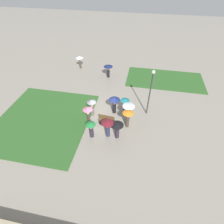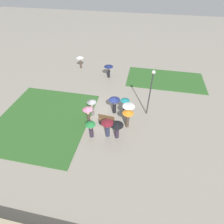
% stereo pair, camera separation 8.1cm
% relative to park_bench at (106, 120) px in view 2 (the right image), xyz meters
% --- Properties ---
extents(ground_plane, '(90.00, 90.00, 0.00)m').
position_rel_park_bench_xyz_m(ground_plane, '(-0.39, 1.04, -0.46)').
color(ground_plane, gray).
extents(lawn_patch_near, '(9.06, 9.81, 0.06)m').
position_rel_park_bench_xyz_m(lawn_patch_near, '(-6.35, -0.80, -0.43)').
color(lawn_patch_near, '#2D5B26').
rests_on(lawn_patch_near, ground_plane).
extents(lawn_patch_far, '(9.98, 5.18, 0.06)m').
position_rel_park_bench_xyz_m(lawn_patch_far, '(5.93, 9.47, -0.43)').
color(lawn_patch_far, '#2D5B26').
rests_on(lawn_patch_far, ground_plane).
extents(park_bench, '(1.57, 0.54, 0.90)m').
position_rel_park_bench_xyz_m(park_bench, '(0.00, 0.00, 0.00)').
color(park_bench, brown).
rests_on(park_bench, ground_plane).
extents(lamp_post, '(0.32, 0.32, 4.98)m').
position_rel_park_bench_xyz_m(lamp_post, '(3.81, 2.21, 2.69)').
color(lamp_post, '#2D2D30').
rests_on(lamp_post, ground_plane).
extents(crowd_person_orange, '(1.02, 1.02, 1.99)m').
position_rel_park_bench_xyz_m(crowd_person_orange, '(2.06, -0.07, 1.02)').
color(crowd_person_orange, '#47382D').
rests_on(crowd_person_orange, ground_plane).
extents(crowd_person_grey, '(0.92, 0.92, 1.95)m').
position_rel_park_bench_xyz_m(crowd_person_grey, '(-1.66, 0.88, 0.90)').
color(crowd_person_grey, slate).
rests_on(crowd_person_grey, ground_plane).
extents(crowd_person_navy, '(1.15, 1.15, 1.92)m').
position_rel_park_bench_xyz_m(crowd_person_navy, '(0.47, 1.71, 0.92)').
color(crowd_person_navy, black).
rests_on(crowd_person_navy, ground_plane).
extents(crowd_person_white, '(1.18, 1.18, 1.95)m').
position_rel_park_bench_xyz_m(crowd_person_white, '(2.01, 0.86, 0.90)').
color(crowd_person_white, slate).
rests_on(crowd_person_white, ground_plane).
extents(crowd_person_pink, '(0.93, 0.93, 1.84)m').
position_rel_park_bench_xyz_m(crowd_person_pink, '(-1.73, -0.22, 0.88)').
color(crowd_person_pink, '#47382D').
rests_on(crowd_person_pink, ground_plane).
extents(crowd_person_black, '(1.12, 1.12, 1.78)m').
position_rel_park_bench_xyz_m(crowd_person_black, '(1.32, -1.58, 0.83)').
color(crowd_person_black, '#2D2333').
rests_on(crowd_person_black, ground_plane).
extents(crowd_person_maroon, '(1.08, 1.08, 1.81)m').
position_rel_park_bench_xyz_m(crowd_person_maroon, '(0.47, -1.56, 0.75)').
color(crowd_person_maroon, '#282D47').
rests_on(crowd_person_maroon, ground_plane).
extents(crowd_person_teal, '(0.91, 0.91, 1.93)m').
position_rel_park_bench_xyz_m(crowd_person_teal, '(1.53, 1.74, 0.93)').
color(crowd_person_teal, '#282D47').
rests_on(crowd_person_teal, ground_plane).
extents(crowd_person_green, '(0.90, 0.90, 1.70)m').
position_rel_park_bench_xyz_m(crowd_person_green, '(-0.95, -1.93, 0.61)').
color(crowd_person_green, '#2D2333').
rests_on(crowd_person_green, ground_plane).
extents(lone_walker_far_path, '(1.20, 1.20, 1.77)m').
position_rel_park_bench_xyz_m(lone_walker_far_path, '(-1.63, 8.68, 0.89)').
color(lone_walker_far_path, black).
rests_on(lone_walker_far_path, ground_plane).
extents(lone_walker_mid_plaza, '(1.05, 1.05, 1.80)m').
position_rel_park_bench_xyz_m(lone_walker_mid_plaza, '(-6.20, 10.47, 0.95)').
color(lone_walker_mid_plaza, '#47382D').
rests_on(lone_walker_mid_plaza, ground_plane).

